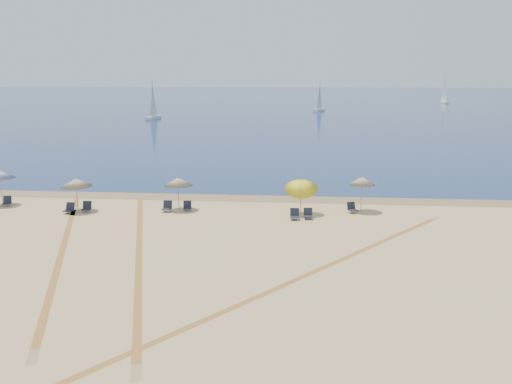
# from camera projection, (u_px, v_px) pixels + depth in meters

# --- Properties ---
(ground) EXTENTS (160.00, 160.00, 0.00)m
(ground) POSITION_uv_depth(u_px,v_px,m) (203.00, 339.00, 20.42)
(ground) COLOR tan
(ground) RESTS_ON ground
(ocean) EXTENTS (500.00, 500.00, 0.00)m
(ocean) POSITION_uv_depth(u_px,v_px,m) (302.00, 97.00, 239.77)
(ocean) COLOR #0C2151
(ocean) RESTS_ON ground
(wet_sand) EXTENTS (500.00, 500.00, 0.00)m
(wet_sand) POSITION_uv_depth(u_px,v_px,m) (261.00, 198.00, 43.82)
(wet_sand) COLOR olive
(wet_sand) RESTS_ON ground
(umbrella_0) EXTENTS (2.06, 2.06, 2.57)m
(umbrella_0) POSITION_uv_depth(u_px,v_px,m) (0.00, 174.00, 41.24)
(umbrella_0) COLOR gray
(umbrella_0) RESTS_ON ground
(umbrella_1) EXTENTS (2.17, 2.18, 2.35)m
(umbrella_1) POSITION_uv_depth(u_px,v_px,m) (76.00, 182.00, 39.36)
(umbrella_1) COLOR gray
(umbrella_1) RESTS_ON ground
(umbrella_2) EXTENTS (2.06, 2.06, 2.33)m
(umbrella_2) POSITION_uv_depth(u_px,v_px,m) (178.00, 182.00, 39.82)
(umbrella_2) COLOR gray
(umbrella_2) RESTS_ON ground
(umbrella_3) EXTENTS (2.29, 2.32, 2.71)m
(umbrella_3) POSITION_uv_depth(u_px,v_px,m) (301.00, 185.00, 38.46)
(umbrella_3) COLOR gray
(umbrella_3) RESTS_ON ground
(umbrella_4) EXTENTS (1.85, 1.85, 2.47)m
(umbrella_4) POSITION_uv_depth(u_px,v_px,m) (362.00, 181.00, 39.32)
(umbrella_4) COLOR gray
(umbrella_4) RESTS_ON ground
(chair_1) EXTENTS (0.75, 0.81, 0.69)m
(chair_1) POSITION_uv_depth(u_px,v_px,m) (7.00, 201.00, 41.23)
(chair_1) COLOR black
(chair_1) RESTS_ON ground
(chair_2) EXTENTS (0.67, 0.77, 0.73)m
(chair_2) POSITION_uv_depth(u_px,v_px,m) (69.00, 209.00, 38.98)
(chair_2) COLOR black
(chair_2) RESTS_ON ground
(chair_3) EXTENTS (0.65, 0.75, 0.72)m
(chair_3) POSITION_uv_depth(u_px,v_px,m) (87.00, 207.00, 39.41)
(chair_3) COLOR black
(chair_3) RESTS_ON ground
(chair_4) EXTENTS (0.62, 0.73, 0.74)m
(chair_4) POSITION_uv_depth(u_px,v_px,m) (167.00, 207.00, 39.48)
(chair_4) COLOR black
(chair_4) RESTS_ON ground
(chair_5) EXTENTS (0.68, 0.75, 0.67)m
(chair_5) POSITION_uv_depth(u_px,v_px,m) (187.00, 206.00, 39.74)
(chair_5) COLOR black
(chair_5) RESTS_ON ground
(chair_6) EXTENTS (0.64, 0.74, 0.72)m
(chair_6) POSITION_uv_depth(u_px,v_px,m) (295.00, 215.00, 37.30)
(chair_6) COLOR black
(chair_6) RESTS_ON ground
(chair_7) EXTENTS (0.62, 0.72, 0.70)m
(chair_7) POSITION_uv_depth(u_px,v_px,m) (308.00, 214.00, 37.46)
(chair_7) COLOR black
(chair_7) RESTS_ON ground
(chair_8) EXTENTS (0.83, 0.88, 0.71)m
(chair_8) POSITION_uv_depth(u_px,v_px,m) (352.00, 208.00, 39.16)
(chair_8) COLOR black
(chair_8) RESTS_ON ground
(sailboat_0) EXTENTS (3.25, 5.37, 7.83)m
(sailboat_0) POSITION_uv_depth(u_px,v_px,m) (319.00, 102.00, 147.08)
(sailboat_0) COLOR white
(sailboat_0) RESTS_ON ocean
(sailboat_1) EXTENTS (2.41, 5.76, 8.33)m
(sailboat_1) POSITION_uv_depth(u_px,v_px,m) (444.00, 96.00, 189.92)
(sailboat_1) COLOR white
(sailboat_1) RESTS_ON ocean
(sailboat_2) EXTENTS (2.10, 5.70, 8.30)m
(sailboat_2) POSITION_uv_depth(u_px,v_px,m) (153.00, 107.00, 121.84)
(sailboat_2) COLOR white
(sailboat_2) RESTS_ON ocean
(tire_tracks) EXTENTS (52.05, 42.22, 0.00)m
(tire_tracks) POSITION_uv_depth(u_px,v_px,m) (165.00, 252.00, 30.43)
(tire_tracks) COLOR tan
(tire_tracks) RESTS_ON ground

